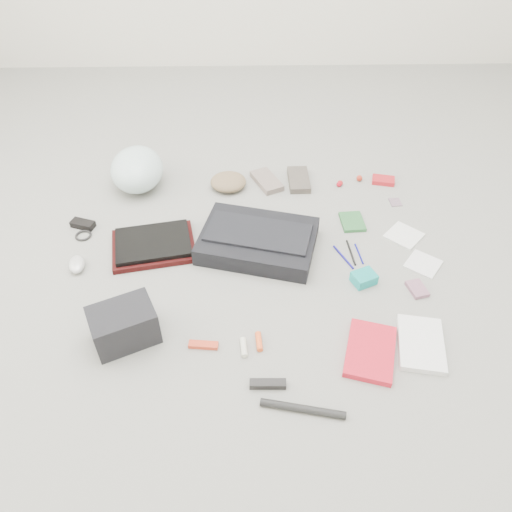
{
  "coord_description": "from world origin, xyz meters",
  "views": [
    {
      "loc": [
        -0.03,
        -1.46,
        1.43
      ],
      "look_at": [
        0.0,
        0.0,
        0.05
      ],
      "focal_mm": 35.0,
      "sensor_mm": 36.0,
      "label": 1
    }
  ],
  "objects_px": {
    "bike_helmet": "(137,169)",
    "accordion_wallet": "(364,278)",
    "laptop": "(153,242)",
    "messenger_bag": "(258,241)",
    "book_red": "(370,351)",
    "camera_bag": "(124,325)"
  },
  "relations": [
    {
      "from": "camera_bag",
      "to": "messenger_bag",
      "type": "bearing_deg",
      "value": 19.8
    },
    {
      "from": "book_red",
      "to": "camera_bag",
      "type": "bearing_deg",
      "value": -169.42
    },
    {
      "from": "laptop",
      "to": "camera_bag",
      "type": "distance_m",
      "value": 0.47
    },
    {
      "from": "book_red",
      "to": "accordion_wallet",
      "type": "distance_m",
      "value": 0.34
    },
    {
      "from": "laptop",
      "to": "camera_bag",
      "type": "height_order",
      "value": "camera_bag"
    },
    {
      "from": "messenger_bag",
      "to": "book_red",
      "type": "xyz_separation_m",
      "value": [
        0.37,
        -0.55,
        -0.03
      ]
    },
    {
      "from": "laptop",
      "to": "bike_helmet",
      "type": "xyz_separation_m",
      "value": [
        -0.13,
        0.46,
        0.06
      ]
    },
    {
      "from": "laptop",
      "to": "book_red",
      "type": "bearing_deg",
      "value": -45.09
    },
    {
      "from": "laptop",
      "to": "book_red",
      "type": "relative_size",
      "value": 1.28
    },
    {
      "from": "messenger_bag",
      "to": "laptop",
      "type": "distance_m",
      "value": 0.44
    },
    {
      "from": "camera_bag",
      "to": "book_red",
      "type": "distance_m",
      "value": 0.86
    },
    {
      "from": "messenger_bag",
      "to": "bike_helmet",
      "type": "height_order",
      "value": "bike_helmet"
    },
    {
      "from": "bike_helmet",
      "to": "accordion_wallet",
      "type": "height_order",
      "value": "bike_helmet"
    },
    {
      "from": "bike_helmet",
      "to": "laptop",
      "type": "bearing_deg",
      "value": -78.84
    },
    {
      "from": "accordion_wallet",
      "to": "camera_bag",
      "type": "bearing_deg",
      "value": 172.0
    },
    {
      "from": "laptop",
      "to": "accordion_wallet",
      "type": "relative_size",
      "value": 3.49
    },
    {
      "from": "messenger_bag",
      "to": "book_red",
      "type": "height_order",
      "value": "messenger_bag"
    },
    {
      "from": "messenger_bag",
      "to": "bike_helmet",
      "type": "distance_m",
      "value": 0.74
    },
    {
      "from": "messenger_bag",
      "to": "accordion_wallet",
      "type": "height_order",
      "value": "messenger_bag"
    },
    {
      "from": "camera_bag",
      "to": "book_red",
      "type": "bearing_deg",
      "value": -30.3
    },
    {
      "from": "bike_helmet",
      "to": "book_red",
      "type": "xyz_separation_m",
      "value": [
        0.94,
        -1.02,
        -0.08
      ]
    },
    {
      "from": "laptop",
      "to": "bike_helmet",
      "type": "relative_size",
      "value": 0.99
    }
  ]
}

